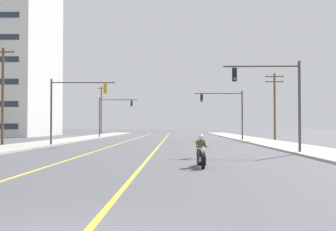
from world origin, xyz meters
TOP-DOWN VIEW (x-y plane):
  - lane_stripe_center at (0.19, 45.00)m, footprint 0.16×100.00m
  - lane_stripe_left at (-4.08, 45.00)m, footprint 0.16×100.00m
  - sidewalk_kerb_right at (11.59, 40.00)m, footprint 4.40×110.00m
  - sidewalk_kerb_left at (-11.59, 40.00)m, footprint 4.40×110.00m
  - motorcycle_with_rider at (2.89, 12.02)m, footprint 0.70×2.19m
  - traffic_signal_near_right at (8.53, 20.87)m, footprint 5.16×0.37m
  - traffic_signal_near_left at (-8.02, 30.80)m, footprint 5.96×0.47m
  - traffic_signal_mid_right at (8.19, 43.63)m, footprint 6.00×0.48m
  - traffic_signal_mid_left at (-8.25, 55.34)m, footprint 5.86×0.56m
  - utility_pole_left_near at (-14.94, 32.23)m, footprint 2.20×0.26m
  - utility_pole_right_far at (14.11, 44.36)m, footprint 2.29×0.26m
  - utility_pole_left_far at (-14.52, 81.13)m, footprint 1.82×0.26m

SIDE VIEW (x-z plane):
  - lane_stripe_center at x=0.19m, z-range 0.00..0.01m
  - lane_stripe_left at x=-4.08m, z-range 0.00..0.01m
  - sidewalk_kerb_right at x=11.59m, z-range 0.00..0.14m
  - sidewalk_kerb_left at x=-11.59m, z-range 0.00..0.14m
  - motorcycle_with_rider at x=2.89m, z-range -0.14..1.32m
  - traffic_signal_near_right at x=8.53m, z-range 1.02..7.22m
  - traffic_signal_mid_left at x=-8.25m, z-range 1.06..7.26m
  - traffic_signal_near_left at x=-8.02m, z-range 1.06..7.26m
  - traffic_signal_mid_right at x=8.19m, z-range 1.06..7.26m
  - utility_pole_right_far at x=14.11m, z-range 0.37..8.80m
  - utility_pole_left_near at x=-14.94m, z-range 0.21..9.60m
  - utility_pole_left_far at x=-14.52m, z-range 0.18..10.62m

